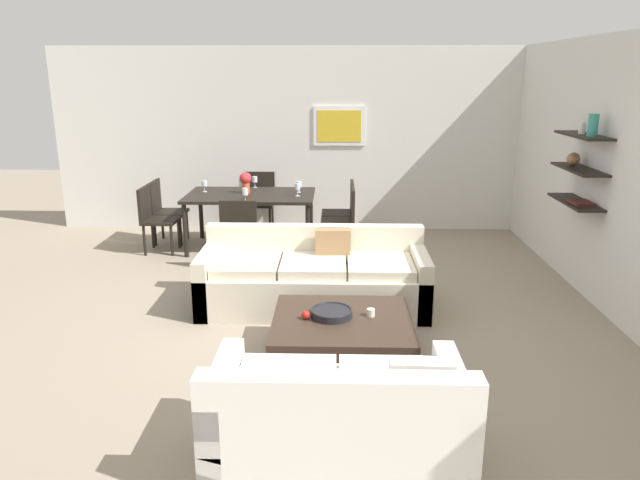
{
  "coord_description": "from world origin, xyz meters",
  "views": [
    {
      "loc": [
        0.32,
        -5.3,
        2.32
      ],
      "look_at": [
        0.17,
        0.2,
        0.75
      ],
      "focal_mm": 32.95,
      "sensor_mm": 36.0,
      "label": 1
    }
  ],
  "objects_px": {
    "sofa_beige": "(314,279)",
    "decorative_bowl": "(331,312)",
    "wine_glass_right_far": "(299,185)",
    "candle_jar": "(371,313)",
    "centerpiece_vase": "(246,181)",
    "dining_chair_head": "(260,198)",
    "coffee_table": "(342,340)",
    "dining_chair_right_near": "(344,216)",
    "wine_glass_head": "(255,180)",
    "dining_chair_left_near": "(154,215)",
    "wine_glass_foot": "(245,192)",
    "loveseat_white": "(339,421)",
    "apple_on_coffee_table": "(306,315)",
    "dining_chair_foot": "(240,229)",
    "dining_table": "(251,199)",
    "wine_glass_left_far": "(204,184)",
    "dining_chair_right_far": "(344,208)",
    "dining_chair_left_far": "(164,207)",
    "wine_glass_right_near": "(298,187)"
  },
  "relations": [
    {
      "from": "sofa_beige",
      "to": "decorative_bowl",
      "type": "distance_m",
      "value": 1.16
    },
    {
      "from": "sofa_beige",
      "to": "wine_glass_right_far",
      "type": "distance_m",
      "value": 2.32
    },
    {
      "from": "candle_jar",
      "to": "wine_glass_right_far",
      "type": "height_order",
      "value": "wine_glass_right_far"
    },
    {
      "from": "sofa_beige",
      "to": "centerpiece_vase",
      "type": "height_order",
      "value": "centerpiece_vase"
    },
    {
      "from": "dining_chair_head",
      "to": "wine_glass_right_far",
      "type": "relative_size",
      "value": 5.82
    },
    {
      "from": "coffee_table",
      "to": "dining_chair_right_near",
      "type": "xyz_separation_m",
      "value": [
        0.05,
        3.05,
        0.31
      ]
    },
    {
      "from": "candle_jar",
      "to": "wine_glass_head",
      "type": "height_order",
      "value": "wine_glass_head"
    },
    {
      "from": "dining_chair_head",
      "to": "dining_chair_left_near",
      "type": "relative_size",
      "value": 1.0
    },
    {
      "from": "decorative_bowl",
      "to": "coffee_table",
      "type": "bearing_deg",
      "value": -24.94
    },
    {
      "from": "wine_glass_foot",
      "to": "wine_glass_right_far",
      "type": "relative_size",
      "value": 1.12
    },
    {
      "from": "dining_chair_left_near",
      "to": "centerpiece_vase",
      "type": "height_order",
      "value": "centerpiece_vase"
    },
    {
      "from": "decorative_bowl",
      "to": "loveseat_white",
      "type": "bearing_deg",
      "value": -87.59
    },
    {
      "from": "dining_chair_head",
      "to": "wine_glass_foot",
      "type": "height_order",
      "value": "wine_glass_foot"
    },
    {
      "from": "apple_on_coffee_table",
      "to": "dining_chair_right_near",
      "type": "xyz_separation_m",
      "value": [
        0.35,
        3.07,
        0.09
      ]
    },
    {
      "from": "loveseat_white",
      "to": "dining_chair_foot",
      "type": "relative_size",
      "value": 1.75
    },
    {
      "from": "dining_table",
      "to": "wine_glass_left_far",
      "type": "distance_m",
      "value": 0.68
    },
    {
      "from": "loveseat_white",
      "to": "dining_chair_right_far",
      "type": "bearing_deg",
      "value": 89.03
    },
    {
      "from": "dining_chair_foot",
      "to": "sofa_beige",
      "type": "bearing_deg",
      "value": -51.53
    },
    {
      "from": "dining_chair_left_far",
      "to": "wine_glass_foot",
      "type": "height_order",
      "value": "wine_glass_foot"
    },
    {
      "from": "candle_jar",
      "to": "wine_glass_foot",
      "type": "xyz_separation_m",
      "value": [
        -1.45,
        2.77,
        0.46
      ]
    },
    {
      "from": "loveseat_white",
      "to": "wine_glass_right_far",
      "type": "xyz_separation_m",
      "value": [
        -0.53,
        4.75,
        0.56
      ]
    },
    {
      "from": "sofa_beige",
      "to": "apple_on_coffee_table",
      "type": "height_order",
      "value": "sofa_beige"
    },
    {
      "from": "wine_glass_right_near",
      "to": "wine_glass_left_far",
      "type": "height_order",
      "value": "wine_glass_right_near"
    },
    {
      "from": "dining_chair_left_far",
      "to": "wine_glass_left_far",
      "type": "bearing_deg",
      "value": -9.68
    },
    {
      "from": "decorative_bowl",
      "to": "dining_chair_left_far",
      "type": "bearing_deg",
      "value": 124.44
    },
    {
      "from": "dining_table",
      "to": "wine_glass_right_far",
      "type": "distance_m",
      "value": 0.68
    },
    {
      "from": "candle_jar",
      "to": "wine_glass_right_near",
      "type": "bearing_deg",
      "value": 104.48
    },
    {
      "from": "apple_on_coffee_table",
      "to": "dining_chair_foot",
      "type": "bearing_deg",
      "value": 110.99
    },
    {
      "from": "sofa_beige",
      "to": "wine_glass_foot",
      "type": "height_order",
      "value": "wine_glass_foot"
    },
    {
      "from": "sofa_beige",
      "to": "dining_chair_left_near",
      "type": "distance_m",
      "value": 2.89
    },
    {
      "from": "dining_table",
      "to": "wine_glass_foot",
      "type": "bearing_deg",
      "value": -90.0
    },
    {
      "from": "wine_glass_left_far",
      "to": "wine_glass_right_far",
      "type": "height_order",
      "value": "wine_glass_left_far"
    },
    {
      "from": "dining_chair_left_near",
      "to": "wine_glass_head",
      "type": "bearing_deg",
      "value": 28.74
    },
    {
      "from": "sofa_beige",
      "to": "wine_glass_right_near",
      "type": "relative_size",
      "value": 13.55
    },
    {
      "from": "wine_glass_left_far",
      "to": "wine_glass_foot",
      "type": "bearing_deg",
      "value": -42.25
    },
    {
      "from": "apple_on_coffee_table",
      "to": "dining_chair_foot",
      "type": "xyz_separation_m",
      "value": [
        -0.91,
        2.38,
        0.09
      ]
    },
    {
      "from": "dining_chair_head",
      "to": "dining_chair_right_far",
      "type": "bearing_deg",
      "value": -28.75
    },
    {
      "from": "wine_glass_foot",
      "to": "apple_on_coffee_table",
      "type": "bearing_deg",
      "value": -72.22
    },
    {
      "from": "wine_glass_foot",
      "to": "dining_chair_left_far",
      "type": "bearing_deg",
      "value": 151.26
    },
    {
      "from": "dining_chair_foot",
      "to": "wine_glass_left_far",
      "type": "distance_m",
      "value": 1.29
    },
    {
      "from": "dining_table",
      "to": "wine_glass_left_far",
      "type": "bearing_deg",
      "value": 168.77
    },
    {
      "from": "wine_glass_head",
      "to": "dining_chair_left_far",
      "type": "bearing_deg",
      "value": -169.88
    },
    {
      "from": "sofa_beige",
      "to": "candle_jar",
      "type": "height_order",
      "value": "sofa_beige"
    },
    {
      "from": "decorative_bowl",
      "to": "dining_chair_foot",
      "type": "bearing_deg",
      "value": 115.83
    },
    {
      "from": "sofa_beige",
      "to": "wine_glass_right_far",
      "type": "height_order",
      "value": "wine_glass_right_far"
    },
    {
      "from": "dining_chair_left_far",
      "to": "wine_glass_right_near",
      "type": "height_order",
      "value": "wine_glass_right_near"
    },
    {
      "from": "dining_chair_head",
      "to": "dining_chair_left_far",
      "type": "xyz_separation_m",
      "value": [
        -1.26,
        -0.69,
        0.0
      ]
    },
    {
      "from": "dining_chair_right_far",
      "to": "wine_glass_left_far",
      "type": "bearing_deg",
      "value": -176.85
    },
    {
      "from": "wine_glass_left_far",
      "to": "sofa_beige",
      "type": "bearing_deg",
      "value": -54.67
    },
    {
      "from": "dining_chair_left_near",
      "to": "wine_glass_foot",
      "type": "height_order",
      "value": "wine_glass_foot"
    }
  ]
}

